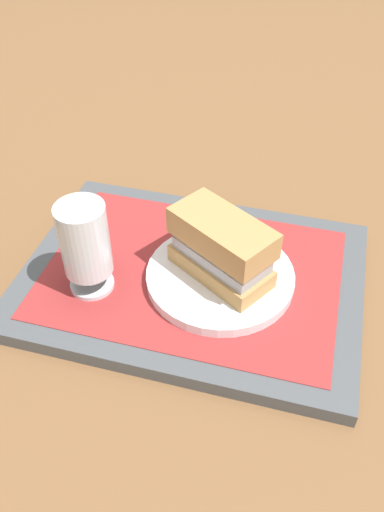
% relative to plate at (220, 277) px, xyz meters
% --- Properties ---
extents(ground_plane, '(3.00, 3.00, 0.00)m').
position_rel_plate_xyz_m(ground_plane, '(0.04, -0.01, -0.03)').
color(ground_plane, brown).
extents(tray, '(0.44, 0.32, 0.02)m').
position_rel_plate_xyz_m(tray, '(0.04, -0.01, -0.02)').
color(tray, '#4C5156').
rests_on(tray, ground_plane).
extents(placemat, '(0.38, 0.27, 0.00)m').
position_rel_plate_xyz_m(placemat, '(0.04, -0.01, -0.01)').
color(placemat, '#9E2D2D').
rests_on(placemat, tray).
extents(plate, '(0.19, 0.19, 0.01)m').
position_rel_plate_xyz_m(plate, '(0.00, 0.00, 0.00)').
color(plate, white).
rests_on(plate, placemat).
extents(sandwich, '(0.14, 0.12, 0.08)m').
position_rel_plate_xyz_m(sandwich, '(0.00, -0.00, 0.05)').
color(sandwich, tan).
rests_on(sandwich, plate).
extents(beer_glass, '(0.06, 0.06, 0.12)m').
position_rel_plate_xyz_m(beer_glass, '(0.16, 0.05, 0.06)').
color(beer_glass, silver).
rests_on(beer_glass, placemat).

